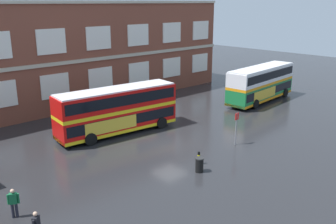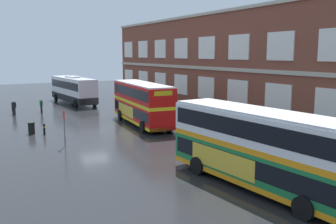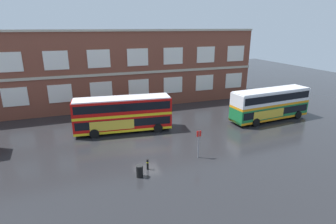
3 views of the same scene
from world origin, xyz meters
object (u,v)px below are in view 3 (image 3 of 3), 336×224
Objects in this scene: bus_stand_flag at (199,142)px; station_litter_bin at (140,171)px; safety_bollard_west at (148,164)px; double_decker_middle at (270,104)px; double_decker_near at (123,114)px.

station_litter_bin is at bearing -166.64° from bus_stand_flag.
station_litter_bin reaches higher than safety_bollard_west.
station_litter_bin is at bearing -135.72° from safety_bollard_west.
safety_bollard_west is (-18.49, -7.08, -1.66)m from double_decker_middle.
double_decker_near is at bearing 86.48° from station_litter_bin.
station_litter_bin is (-0.63, -10.33, -1.63)m from double_decker_near.
safety_bollard_west is (0.92, 0.90, -0.03)m from station_litter_bin.
double_decker_middle reaches higher than safety_bollard_west.
double_decker_middle is 10.84× the size of station_litter_bin.
double_decker_near is 18.92m from double_decker_middle.
station_litter_bin is 1.08× the size of safety_bollard_west.
double_decker_near is at bearing 120.80° from bus_stand_flag.
double_decker_middle is at bearing 20.95° from safety_bollard_west.
bus_stand_flag is 5.18m from safety_bollard_west.
double_decker_near reaches higher than bus_stand_flag.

